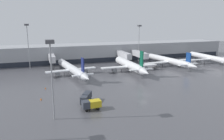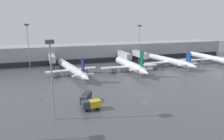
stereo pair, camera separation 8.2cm
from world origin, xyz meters
name	(u,v)px [view 1 (the left image)]	position (x,y,z in m)	size (l,w,h in m)	color
ground_plane	(143,95)	(0.00, 0.00, 0.00)	(320.00, 320.00, 0.00)	#4C4C51
terminal_building	(93,52)	(0.07, 61.78, 4.50)	(160.00, 31.93, 9.00)	#9EA0A5
parked_jet_0	(130,65)	(8.28, 29.61, 2.75)	(25.44, 34.43, 10.30)	white
parked_jet_2	(211,58)	(55.24, 33.23, 2.77)	(26.71, 35.76, 8.71)	white
parked_jet_3	(71,69)	(-16.67, 31.04, 2.67)	(20.65, 38.58, 9.06)	silver
parked_jet_4	(169,61)	(30.91, 34.42, 2.61)	(27.00, 36.25, 8.09)	white
service_truck_0	(91,104)	(-17.25, -6.16, 1.50)	(4.75, 2.44, 2.41)	gold
service_truck_1	(86,97)	(-17.45, -0.89, 1.54)	(4.19, 5.78, 2.50)	#2D333D
traffic_cone_0	(41,99)	(-29.03, 4.86, 0.34)	(0.46, 0.46, 0.67)	orange
traffic_cone_2	(45,88)	(-27.51, 14.94, 0.29)	(0.40, 0.40, 0.59)	orange
apron_light_mast_2	(27,34)	(-33.00, 48.39, 15.74)	(1.80, 1.80, 20.21)	gray
apron_light_mast_3	(139,33)	(22.39, 50.68, 15.17)	(1.80, 1.80, 19.36)	gray
apron_light_mast_4	(51,57)	(-26.36, -8.83, 14.02)	(1.80, 1.80, 17.70)	gray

